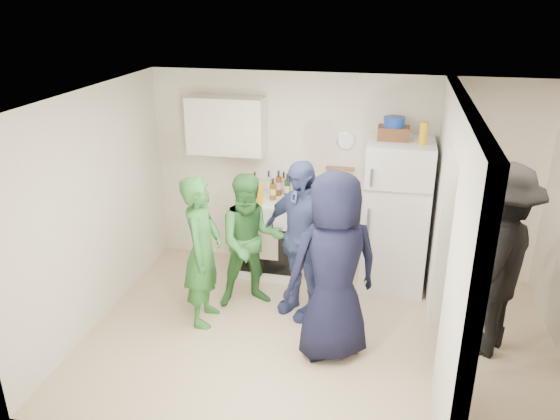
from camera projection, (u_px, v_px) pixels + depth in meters
The scene contains 32 objects.
floor at pixel (318, 338), 5.72m from camera, with size 4.80×4.80×0.00m, color tan.
wall_back at pixel (340, 175), 6.80m from camera, with size 4.80×4.80×0.00m, color silver.
wall_front at pixel (286, 328), 3.71m from camera, with size 4.80×4.80×0.00m, color silver.
wall_left at pixel (94, 210), 5.72m from camera, with size 3.40×3.40×0.00m, color silver.
ceiling at pixel (325, 99), 4.79m from camera, with size 4.80×4.80×0.00m, color white.
partition_pier_back at pixel (443, 199), 6.02m from camera, with size 0.12×1.20×2.50m, color silver.
partition_pier_front at pixel (461, 302), 4.03m from camera, with size 0.12×1.20×2.50m, color silver.
partition_header at pixel (464, 128), 4.63m from camera, with size 0.12×1.00×0.40m, color silver.
stove at pixel (274, 235), 6.93m from camera, with size 0.84×0.70×1.00m, color white.
upper_cabinet at pixel (227, 125), 6.68m from camera, with size 0.95×0.34×0.70m, color silver.
fridge at pixel (396, 216), 6.46m from camera, with size 0.75×0.73×1.82m, color white.
wicker_basket at pixel (393, 133), 6.16m from camera, with size 0.35×0.25×0.15m, color brown.
blue_bowl at pixel (394, 122), 6.11m from camera, with size 0.24×0.24×0.11m, color navy.
yellow_cup_stack_top at pixel (423, 133), 5.94m from camera, with size 0.09×0.09×0.25m, color gold.
wall_clock at pixel (346, 140), 6.60m from camera, with size 0.22×0.22×0.03m, color white.
spice_shelf at pixel (340, 168), 6.72m from camera, with size 0.35×0.08×0.03m, color olive.
yellow_cup_stack_stove at pixel (260, 194), 6.52m from camera, with size 0.09×0.09×0.25m, color #EEA614.
red_cup at pixel (288, 201), 6.50m from camera, with size 0.09×0.09×0.12m, color red.
person_green_left at pixel (203, 252), 5.75m from camera, with size 0.61×0.40×1.66m, color #2E732F.
person_green_center at pixel (251, 242), 6.09m from camera, with size 0.76×0.59×1.56m, color #38803A.
person_denim at pixel (300, 240), 5.88m from camera, with size 1.05×0.44×1.78m, color navy.
person_navy at pixel (334, 268), 5.16m from camera, with size 0.93×0.60×1.90m, color black.
person_nook at pixel (495, 262), 5.22m from camera, with size 1.26×0.72×1.95m, color black.
bottle_a at pixel (255, 183), 6.87m from camera, with size 0.07×0.07×0.28m, color brown.
bottle_b at pixel (257, 189), 6.65m from camera, with size 0.07×0.07×0.28m, color #194D1C.
bottle_c at pixel (269, 182), 6.86m from camera, with size 0.07×0.07×0.30m, color #B2B6C1.
bottle_d at pixel (273, 189), 6.65m from camera, with size 0.08×0.08×0.27m, color brown.
bottle_e at pixel (284, 183), 6.85m from camera, with size 0.07×0.07×0.28m, color #939CA3.
bottle_f at pixel (287, 186), 6.66m from camera, with size 0.07×0.07×0.33m, color #14391F.
bottle_g at pixel (296, 186), 6.77m from camera, with size 0.06×0.06×0.26m, color olive.
bottle_h at pixel (246, 189), 6.62m from camera, with size 0.07×0.07×0.30m, color #B4B9C1.
bottle_i at pixel (279, 183), 6.78m from camera, with size 0.07×0.07×0.32m, color brown.
Camera 1 is at (0.62, -4.78, 3.39)m, focal length 35.00 mm.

